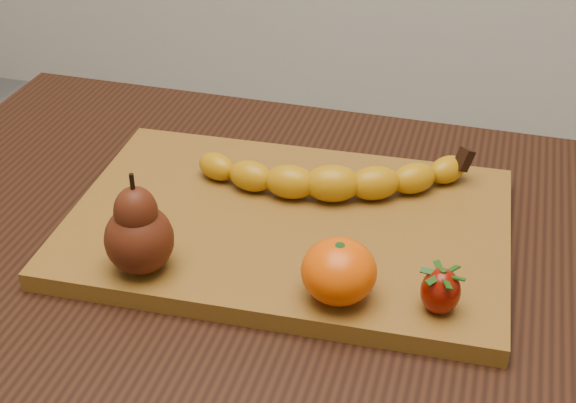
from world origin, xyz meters
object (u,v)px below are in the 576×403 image
(table, at_px, (307,344))
(pear, at_px, (137,223))
(mandarin, at_px, (339,271))
(cutting_board, at_px, (288,226))

(table, distance_m, pear, 0.23)
(table, relative_size, pear, 9.87)
(mandarin, bearing_deg, pear, -177.44)
(table, height_order, pear, pear)
(cutting_board, height_order, mandarin, mandarin)
(cutting_board, distance_m, mandarin, 0.14)
(table, height_order, cutting_board, cutting_board)
(table, distance_m, mandarin, 0.16)
(table, relative_size, cutting_board, 2.22)
(table, height_order, mandarin, mandarin)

